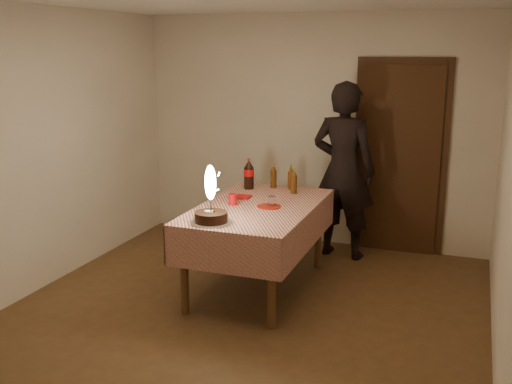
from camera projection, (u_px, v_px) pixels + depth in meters
ground at (239, 318)px, 5.06m from camera, size 4.00×4.50×0.01m
room_shell at (245, 121)px, 4.72m from camera, size 4.04×4.54×2.62m
dining_table at (258, 217)px, 5.51m from camera, size 1.02×1.72×0.81m
birthday_cake at (211, 208)px, 4.93m from camera, size 0.34×0.34×0.48m
red_plate at (269, 207)px, 5.43m from camera, size 0.22×0.22×0.01m
red_cup at (233, 199)px, 5.50m from camera, size 0.08×0.08×0.10m
clear_cup at (272, 201)px, 5.46m from camera, size 0.07×0.07×0.09m
napkin_stack at (242, 197)px, 5.75m from camera, size 0.15×0.15×0.02m
cola_bottle at (249, 174)px, 6.10m from camera, size 0.10×0.10×0.32m
amber_bottle_left at (273, 177)px, 6.15m from camera, size 0.06×0.06×0.25m
amber_bottle_right at (294, 182)px, 5.91m from camera, size 0.06×0.06×0.25m
amber_bottle_mid at (291, 178)px, 6.08m from camera, size 0.06×0.06×0.25m
photographer at (344, 170)px, 6.36m from camera, size 0.74×0.54×1.89m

